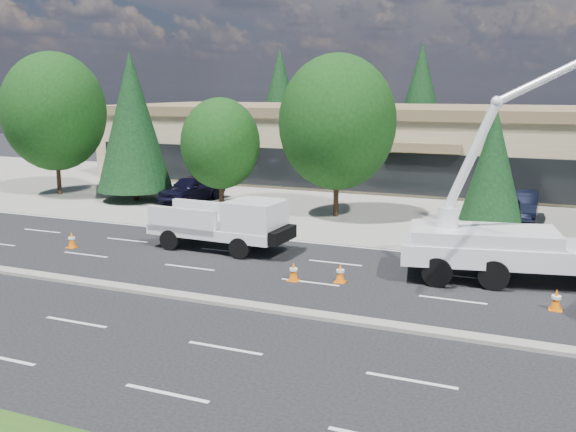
% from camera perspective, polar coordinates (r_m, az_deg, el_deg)
% --- Properties ---
extents(ground, '(140.00, 140.00, 0.00)m').
position_cam_1_polar(ground, '(20.23, -1.28, -8.42)').
color(ground, black).
rests_on(ground, ground).
extents(concrete_apron, '(140.00, 22.00, 0.01)m').
position_cam_1_polar(concrete_apron, '(38.79, 10.83, 0.99)').
color(concrete_apron, gray).
rests_on(concrete_apron, ground).
extents(road_median, '(120.00, 0.55, 0.12)m').
position_cam_1_polar(road_median, '(20.21, -1.28, -8.26)').
color(road_median, gray).
rests_on(road_median, ground).
extents(strip_mall, '(50.40, 15.40, 5.50)m').
position_cam_1_polar(strip_mall, '(48.16, 13.46, 6.26)').
color(strip_mall, tan).
rests_on(strip_mall, ground).
extents(tree_front_a, '(6.56, 6.56, 9.11)m').
position_cam_1_polar(tree_front_a, '(44.01, -20.08, 8.70)').
color(tree_front_a, '#332114').
rests_on(tree_front_a, ground).
extents(tree_front_b, '(4.58, 4.58, 9.03)m').
position_cam_1_polar(tree_front_b, '(40.22, -13.66, 8.19)').
color(tree_front_b, '#332114').
rests_on(tree_front_b, ground).
extents(tree_front_c, '(4.55, 4.55, 6.32)m').
position_cam_1_polar(tree_front_c, '(37.07, -6.03, 6.42)').
color(tree_front_c, '#332114').
rests_on(tree_front_c, ground).
extents(tree_front_d, '(6.22, 6.22, 8.63)m').
position_cam_1_polar(tree_front_d, '(34.18, 4.39, 8.31)').
color(tree_front_d, '#332114').
rests_on(tree_front_d, ground).
extents(tree_front_e, '(3.03, 3.03, 5.97)m').
position_cam_1_polar(tree_front_e, '(32.71, 17.79, 4.41)').
color(tree_front_e, '#332114').
rests_on(tree_front_e, ground).
extents(tree_back_a, '(5.39, 5.39, 10.62)m').
position_cam_1_polar(tree_back_a, '(64.74, -0.73, 10.34)').
color(tree_back_a, '#332114').
rests_on(tree_back_a, ground).
extents(tree_back_b, '(5.48, 5.48, 10.81)m').
position_cam_1_polar(tree_back_b, '(60.55, 11.72, 10.13)').
color(tree_back_b, '#332114').
rests_on(tree_back_b, ground).
extents(utility_pickup, '(5.94, 2.52, 2.24)m').
position_cam_1_polar(utility_pickup, '(27.44, -5.55, -1.16)').
color(utility_pickup, white).
rests_on(utility_pickup, ground).
extents(bucket_truck, '(8.78, 4.12, 9.80)m').
position_cam_1_polar(bucket_truck, '(24.21, 22.26, -0.73)').
color(bucket_truck, white).
rests_on(bucket_truck, ground).
extents(traffic_cone_a, '(0.40, 0.40, 0.70)m').
position_cam_1_polar(traffic_cone_a, '(29.40, -18.67, -2.03)').
color(traffic_cone_a, orange).
rests_on(traffic_cone_a, ground).
extents(traffic_cone_b, '(0.40, 0.40, 0.70)m').
position_cam_1_polar(traffic_cone_b, '(23.15, 0.49, -4.96)').
color(traffic_cone_b, orange).
rests_on(traffic_cone_b, ground).
extents(traffic_cone_c, '(0.40, 0.40, 0.70)m').
position_cam_1_polar(traffic_cone_c, '(23.05, 4.67, -5.07)').
color(traffic_cone_c, orange).
rests_on(traffic_cone_c, ground).
extents(traffic_cone_d, '(0.40, 0.40, 0.70)m').
position_cam_1_polar(traffic_cone_d, '(21.84, 22.73, -6.88)').
color(traffic_cone_d, orange).
rests_on(traffic_cone_d, ground).
extents(parked_car_west, '(2.66, 5.02, 1.63)m').
position_cam_1_polar(parked_car_west, '(39.57, -8.55, 2.46)').
color(parked_car_west, black).
rests_on(parked_car_west, ground).
extents(parked_car_east, '(1.72, 4.89, 1.61)m').
position_cam_1_polar(parked_car_east, '(35.39, 19.95, 0.84)').
color(parked_car_east, black).
rests_on(parked_car_east, ground).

